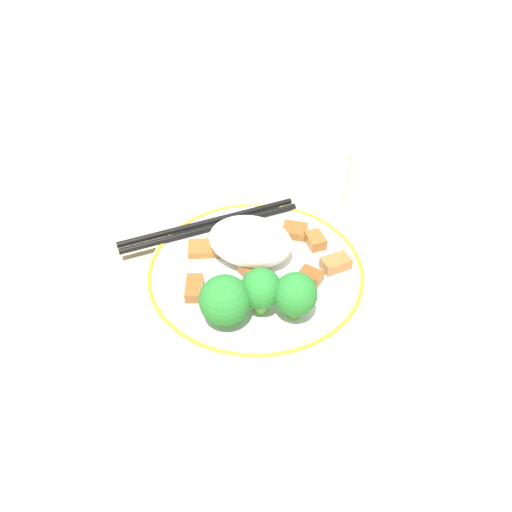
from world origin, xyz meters
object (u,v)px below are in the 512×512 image
(broccoli_back_center, at_px, (261,289))
(broccoli_back_right, at_px, (295,294))
(chopsticks, at_px, (210,225))
(drinking_glass, at_px, (369,180))
(broccoli_back_left, at_px, (225,300))
(plate, at_px, (256,271))

(broccoli_back_center, xyz_separation_m, broccoli_back_right, (0.04, 0.00, 0.00))
(chopsticks, relative_size, drinking_glass, 2.12)
(broccoli_back_left, bearing_deg, chopsticks, 117.23)
(broccoli_back_center, bearing_deg, drinking_glass, 70.76)
(broccoli_back_center, height_order, drinking_glass, drinking_glass)
(broccoli_back_right, relative_size, drinking_glass, 0.62)
(broccoli_back_left, distance_m, broccoli_back_center, 0.04)
(broccoli_back_left, distance_m, chopsticks, 0.16)
(broccoli_back_center, distance_m, broccoli_back_right, 0.04)
(broccoli_back_center, bearing_deg, plate, 111.74)
(broccoli_back_left, relative_size, broccoli_back_right, 1.02)
(broccoli_back_right, bearing_deg, broccoli_back_left, -157.98)
(broccoli_back_left, height_order, broccoli_back_center, broccoli_back_left)
(plate, bearing_deg, broccoli_back_left, -95.16)
(drinking_glass, bearing_deg, broccoli_back_right, -101.05)
(chopsticks, bearing_deg, drinking_glass, 32.41)
(plate, distance_m, chopsticks, 0.10)
(plate, distance_m, broccoli_back_center, 0.07)
(drinking_glass, bearing_deg, broccoli_back_center, -109.24)
(plate, distance_m, broccoli_back_right, 0.09)
(plate, relative_size, broccoli_back_center, 4.62)
(plate, xyz_separation_m, broccoli_back_left, (-0.01, -0.08, 0.03))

